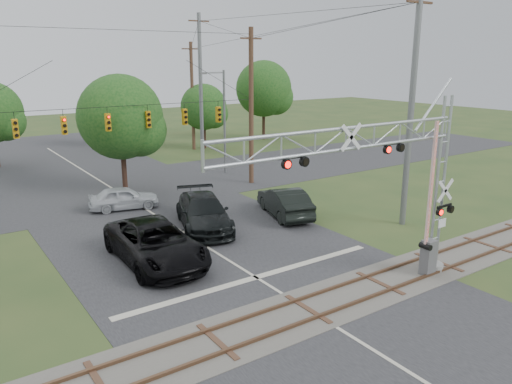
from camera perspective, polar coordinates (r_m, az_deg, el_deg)
ground at (r=18.41m, az=10.10°, el=-15.58°), size 160.00×160.00×0.00m
road_main at (r=25.70m, az=-5.71°, el=-6.25°), size 14.00×90.00×0.02m
road_cross at (r=38.04m, az=-15.96°, el=0.29°), size 90.00×12.00×0.02m
railroad_track at (r=19.66m, az=5.93°, el=-13.19°), size 90.00×3.20×0.17m
crossing_gantry at (r=20.11m, az=14.74°, el=1.79°), size 12.19×1.00×7.83m
traffic_signal_span at (r=33.62m, az=-12.94°, el=8.48°), size 19.34×0.36×11.50m
pickup_black at (r=23.85m, az=-11.42°, el=-5.76°), size 3.37×6.98×1.92m
car_dark at (r=28.21m, az=-6.02°, el=-2.34°), size 4.51×6.85×1.85m
sedan_silver at (r=32.77m, az=-14.89°, el=-0.65°), size 4.60×2.64×1.47m
suv_dark at (r=30.32m, az=3.29°, el=-1.14°), size 3.31×5.63×1.75m
streetlight at (r=41.11m, az=-3.83°, el=8.56°), size 2.24×0.23×8.42m
utility_poles at (r=35.92m, az=-11.56°, el=9.82°), size 25.78×29.19×13.18m
treeline at (r=48.87m, az=-23.18°, el=9.23°), size 51.04×24.54×9.36m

